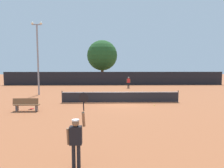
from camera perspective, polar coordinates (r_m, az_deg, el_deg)
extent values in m
plane|color=#9E5633|center=(17.90, 2.42, -5.29)|extent=(120.00, 120.00, 0.00)
cube|color=#232328|center=(17.82, 2.42, -3.79)|extent=(10.32, 0.03, 0.91)
cube|color=white|center=(17.76, 2.43, -2.34)|extent=(10.32, 0.04, 0.06)
cylinder|color=#333338|center=(18.22, -14.03, -3.55)|extent=(0.08, 0.08, 1.07)
cylinder|color=#333338|center=(18.86, 18.30, -3.36)|extent=(0.08, 0.08, 1.07)
cube|color=black|center=(34.17, 0.61, 1.61)|extent=(37.30, 0.12, 2.24)
cube|color=black|center=(6.58, -10.28, -14.21)|extent=(0.38, 0.22, 0.58)
sphere|color=#8C6647|center=(6.46, -10.34, -10.89)|extent=(0.22, 0.22, 0.22)
cylinder|color=white|center=(6.44, -10.35, -10.08)|extent=(0.23, 0.23, 0.04)
cylinder|color=black|center=(6.85, -10.88, -19.59)|extent=(0.12, 0.12, 0.79)
cylinder|color=black|center=(6.83, -9.48, -19.66)|extent=(0.12, 0.12, 0.79)
cylinder|color=#8C6647|center=(6.63, -12.39, -14.36)|extent=(0.09, 0.17, 0.55)
cylinder|color=#8C6647|center=(6.48, -8.11, -9.94)|extent=(0.09, 0.31, 0.53)
cylinder|color=black|center=(6.45, -8.09, -6.49)|extent=(0.04, 0.11, 0.28)
ellipsoid|color=black|center=(6.46, -8.06, -3.86)|extent=(0.30, 0.13, 0.36)
cube|color=red|center=(29.38, 4.71, 0.96)|extent=(0.38, 0.22, 0.59)
sphere|color=brown|center=(29.35, 4.72, 1.75)|extent=(0.23, 0.23, 0.23)
cylinder|color=white|center=(29.35, 4.72, 1.93)|extent=(0.24, 0.24, 0.04)
cylinder|color=black|center=(29.43, 4.55, -0.39)|extent=(0.12, 0.12, 0.80)
cylinder|color=black|center=(29.45, 4.86, -0.39)|extent=(0.12, 0.12, 0.80)
cylinder|color=brown|center=(29.36, 4.25, 0.90)|extent=(0.09, 0.17, 0.56)
cylinder|color=brown|center=(29.41, 5.18, 0.90)|extent=(0.09, 0.16, 0.56)
sphere|color=#CCE033|center=(16.76, 11.95, -6.00)|extent=(0.07, 0.07, 0.07)
cylinder|color=black|center=(16.19, -22.21, -6.73)|extent=(0.28, 0.04, 0.04)
ellipsoid|color=red|center=(16.48, -21.82, -6.51)|extent=(0.28, 0.36, 0.04)
cube|color=brown|center=(15.78, -23.13, -5.47)|extent=(1.80, 0.40, 0.06)
cube|color=brown|center=(15.56, -23.41, -4.58)|extent=(1.80, 0.12, 0.44)
cube|color=#4C4C51|center=(16.09, -25.43, -6.17)|extent=(0.08, 0.36, 0.45)
cube|color=#4C4C51|center=(15.57, -20.69, -6.37)|extent=(0.08, 0.36, 0.45)
cylinder|color=gray|center=(23.87, -20.35, 6.32)|extent=(0.18, 0.18, 7.71)
cube|color=gray|center=(24.28, -20.65, 15.57)|extent=(1.10, 0.10, 0.10)
sphere|color=#F2EDCC|center=(24.45, -21.69, 15.77)|extent=(0.28, 0.28, 0.28)
sphere|color=#F2EDCC|center=(24.17, -19.61, 15.96)|extent=(0.28, 0.28, 0.28)
cylinder|color=brown|center=(39.26, -2.79, 2.69)|extent=(0.56, 0.56, 3.09)
sphere|color=#235123|center=(39.28, -2.82, 8.14)|extent=(5.84, 5.84, 5.84)
cube|color=#B7B7BC|center=(41.64, -10.14, 1.46)|extent=(2.23, 4.34, 0.90)
cube|color=#2D333D|center=(41.30, -10.22, 2.49)|extent=(1.87, 2.33, 0.64)
cylinder|color=black|center=(43.18, -10.96, 1.17)|extent=(0.22, 0.60, 0.60)
cylinder|color=black|center=(42.92, -8.72, 1.18)|extent=(0.22, 0.60, 0.60)
cylinder|color=black|center=(40.43, -11.62, 0.89)|extent=(0.22, 0.60, 0.60)
cylinder|color=black|center=(40.16, -9.23, 0.90)|extent=(0.22, 0.60, 0.60)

